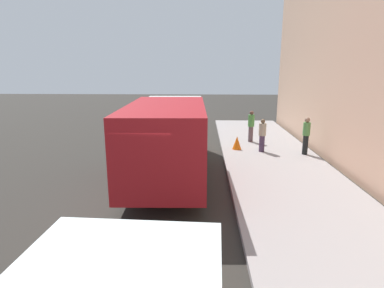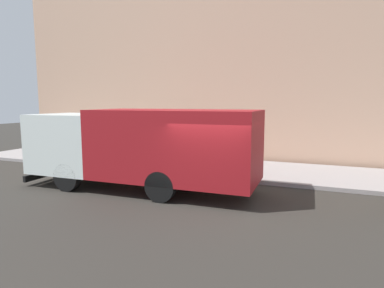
# 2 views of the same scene
# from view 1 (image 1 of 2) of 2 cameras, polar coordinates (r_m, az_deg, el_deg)

# --- Properties ---
(ground) EXTENTS (80.00, 80.00, 0.00)m
(ground) POSITION_cam_1_polar(r_m,az_deg,el_deg) (10.01, -10.14, -10.75)
(ground) COLOR #2E2B26
(sidewalk) EXTENTS (4.33, 30.00, 0.15)m
(sidewalk) POSITION_cam_1_polar(r_m,az_deg,el_deg) (10.26, 19.86, -10.30)
(sidewalk) COLOR #9D9695
(sidewalk) RESTS_ON ground
(large_utility_truck) EXTENTS (2.78, 8.56, 2.88)m
(large_utility_truck) POSITION_cam_1_polar(r_m,az_deg,el_deg) (12.15, -4.07, 1.88)
(large_utility_truck) COLOR white
(large_utility_truck) RESTS_ON ground
(pedestrian_walking) EXTENTS (0.38, 0.38, 1.73)m
(pedestrian_walking) POSITION_cam_1_polar(r_m,az_deg,el_deg) (15.46, 19.76, 1.59)
(pedestrian_walking) COLOR black
(pedestrian_walking) RESTS_ON sidewalk
(pedestrian_standing) EXTENTS (0.42, 0.42, 1.68)m
(pedestrian_standing) POSITION_cam_1_polar(r_m,az_deg,el_deg) (17.36, 10.53, 3.29)
(pedestrian_standing) COLOR brown
(pedestrian_standing) RESTS_ON sidewalk
(pedestrian_third) EXTENTS (0.45, 0.45, 1.57)m
(pedestrian_third) POSITION_cam_1_polar(r_m,az_deg,el_deg) (15.43, 12.47, 1.66)
(pedestrian_third) COLOR #42314C
(pedestrian_third) RESTS_ON sidewalk
(traffic_cone_orange) EXTENTS (0.45, 0.45, 0.64)m
(traffic_cone_orange) POSITION_cam_1_polar(r_m,az_deg,el_deg) (15.76, 8.05, 0.22)
(traffic_cone_orange) COLOR orange
(traffic_cone_orange) RESTS_ON sidewalk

